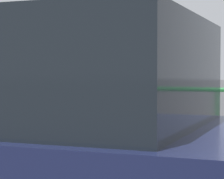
{
  "coord_description": "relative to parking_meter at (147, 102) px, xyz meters",
  "views": [
    {
      "loc": [
        0.97,
        -3.77,
        1.45
      ],
      "look_at": [
        -0.61,
        0.46,
        1.27
      ],
      "focal_mm": 77.32,
      "sensor_mm": 36.0,
      "label": 1
    }
  ],
  "objects": [
    {
      "name": "parking_meter",
      "position": [
        0.0,
        0.0,
        0.0
      ],
      "size": [
        0.18,
        0.19,
        1.39
      ],
      "rotation": [
        0.0,
        0.0,
        3.15
      ],
      "color": "slate",
      "rests_on": "sidewalk_curb"
    },
    {
      "name": "pedestrian_at_meter",
      "position": [
        -0.57,
        0.21,
        -0.03
      ],
      "size": [
        0.7,
        0.41,
        1.74
      ],
      "rotation": [
        0.0,
        0.0,
        -0.31
      ],
      "color": "slate",
      "rests_on": "sidewalk_curb"
    },
    {
      "name": "parked_sedan_navy",
      "position": [
        -0.35,
        -1.55,
        -0.29
      ],
      "size": [
        4.63,
        1.89,
        1.76
      ],
      "rotation": [
        0.0,
        0.0,
        -1.59
      ],
      "color": "#141938",
      "rests_on": "ground"
    },
    {
      "name": "background_railing",
      "position": [
        0.27,
        2.41,
        -0.24
      ],
      "size": [
        24.06,
        0.06,
        1.09
      ],
      "color": "#1E602D",
      "rests_on": "sidewalk_curb"
    }
  ]
}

